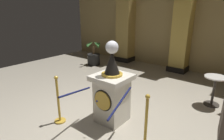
# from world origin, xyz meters

# --- Properties ---
(ground_plane) EXTENTS (11.61, 11.61, 0.00)m
(ground_plane) POSITION_xyz_m (0.00, 0.00, 0.00)
(ground_plane) COLOR #B2A893
(back_wall) EXTENTS (11.61, 0.16, 3.52)m
(back_wall) POSITION_xyz_m (0.00, 4.93, 1.76)
(back_wall) COLOR tan
(back_wall) RESTS_ON ground_plane
(pedestal_clock) EXTENTS (0.72, 0.72, 1.74)m
(pedestal_clock) POSITION_xyz_m (0.13, 0.26, 0.67)
(pedestal_clock) COLOR silver
(pedestal_clock) RESTS_ON ground_plane
(stanchion_near) EXTENTS (0.24, 0.24, 1.04)m
(stanchion_near) POSITION_xyz_m (-0.70, -0.48, 0.37)
(stanchion_near) COLOR gold
(stanchion_near) RESTS_ON ground_plane
(stanchion_far) EXTENTS (0.24, 0.24, 1.04)m
(stanchion_far) POSITION_xyz_m (1.14, -0.09, 0.36)
(stanchion_far) COLOR gold
(stanchion_far) RESTS_ON ground_plane
(velvet_rope) EXTENTS (1.15, 1.13, 0.22)m
(velvet_rope) POSITION_xyz_m (0.22, -0.29, 0.79)
(velvet_rope) COLOR #141947
(column_left) EXTENTS (0.79, 0.79, 3.38)m
(column_left) POSITION_xyz_m (-2.52, 4.59, 1.68)
(column_left) COLOR black
(column_left) RESTS_ON ground_plane
(column_centre_rear) EXTENTS (0.72, 0.72, 3.38)m
(column_centre_rear) POSITION_xyz_m (0.00, 4.59, 1.68)
(column_centre_rear) COLOR black
(column_centre_rear) RESTS_ON ground_plane
(potted_palm_left) EXTENTS (0.69, 0.70, 1.06)m
(potted_palm_left) POSITION_xyz_m (-3.20, 3.15, 0.30)
(potted_palm_left) COLOR black
(potted_palm_left) RESTS_ON ground_plane
(cafe_table) EXTENTS (0.52, 0.52, 0.76)m
(cafe_table) POSITION_xyz_m (1.68, 2.37, 0.48)
(cafe_table) COLOR #332D28
(cafe_table) RESTS_ON ground_plane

